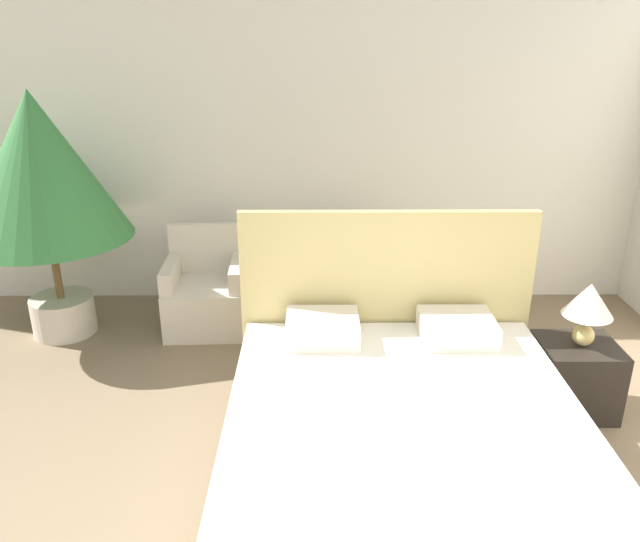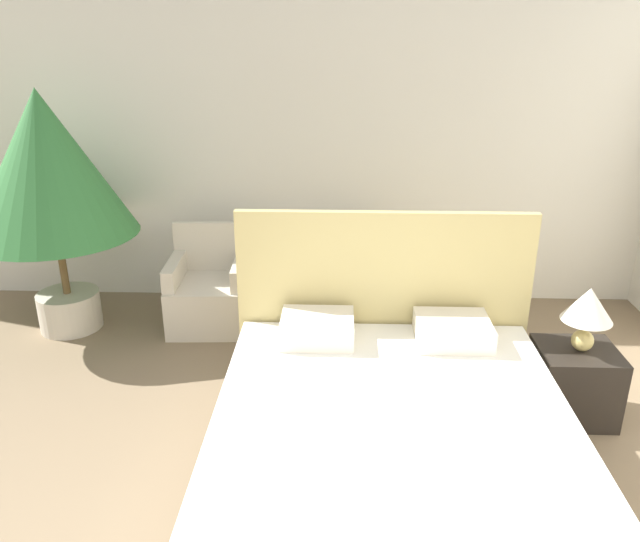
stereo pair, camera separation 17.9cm
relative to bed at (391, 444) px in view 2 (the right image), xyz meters
name	(u,v)px [view 2 (the right image)]	position (x,y,z in m)	size (l,w,h in m)	color
wall_back	(323,140)	(-0.44, 2.68, 1.15)	(10.00, 0.06, 2.90)	silver
bed	(391,444)	(0.00, 0.00, 0.00)	(1.90, 2.14, 1.30)	brown
armchair_near_window_left	(210,295)	(-1.38, 2.00, -0.04)	(0.67, 0.65, 0.83)	beige
armchair_near_window_right	(333,297)	(-0.34, 2.00, -0.04)	(0.71, 0.70, 0.83)	beige
potted_palm	(47,170)	(-2.54, 1.90, 1.04)	(1.28, 1.28, 1.96)	beige
nightstand	(573,383)	(1.22, 0.76, -0.06)	(0.49, 0.44, 0.48)	black
table_lamp	(588,308)	(1.23, 0.76, 0.46)	(0.31, 0.31, 0.42)	tan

